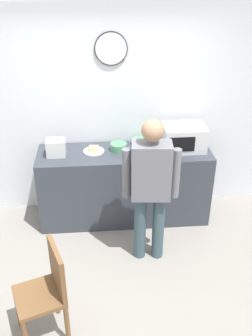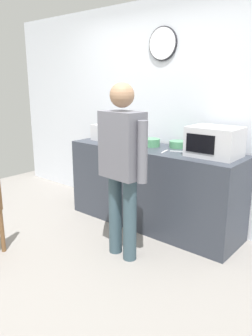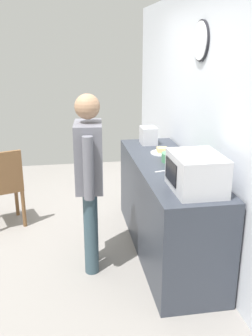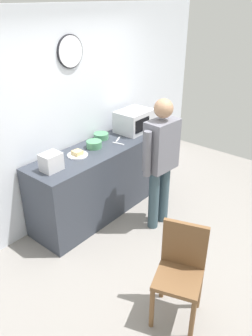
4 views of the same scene
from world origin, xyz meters
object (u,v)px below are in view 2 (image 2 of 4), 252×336
Objects in this scene: sandwich_plate at (131,142)px; toaster at (102,132)px; microwave at (215,142)px; person_standing at (122,160)px; spoon_utensil at (165,151)px; fork_utensil at (178,151)px; salad_bowl at (178,144)px; cereal_bowl at (151,143)px.

toaster is (-0.44, -0.05, 0.08)m from sandwich_plate.
microwave reaches higher than toaster.
microwave is 0.97m from person_standing.
person_standing is (1.01, -0.77, -0.07)m from toaster.
spoon_utensil is at bearing 88.80° from person_standing.
sandwich_plate is (-1.09, 0.01, -0.13)m from microwave.
person_standing reaches higher than sandwich_plate.
person_standing is at bearing -55.09° from sandwich_plate.
spoon_utensil is at bearing -137.75° from fork_utensil.
spoon_utensil is (0.01, -0.29, -0.03)m from salad_bowl.
cereal_bowl is 1.16× the size of spoon_utensil.
toaster is (-1.01, -0.21, 0.06)m from salad_bowl.
salad_bowl is 1.01× the size of cereal_bowl.
microwave is 1.10m from sandwich_plate.
salad_bowl is at bearing 14.77° from sandwich_plate.
spoon_utensil is 0.68m from person_standing.
toaster reaches higher than sandwich_plate.
sandwich_plate is 1.47× the size of fork_utensil.
microwave is 0.80m from cereal_bowl.
person_standing is (-0.01, -0.68, 0.03)m from spoon_utensil.
toaster is at bearing -179.54° from fork_utensil.
toaster is 1.14m from fork_utensil.
person_standing is at bearing -91.20° from spoon_utensil.
microwave is 0.55m from salad_bowl.
microwave is at bearing 15.03° from spoon_utensil.
toaster is at bearing 175.16° from spoon_utensil.
toaster reaches higher than fork_utensil.
salad_bowl is 0.98m from person_standing.
salad_bowl is at bearing 89.98° from person_standing.
microwave is 2.53× the size of cereal_bowl.
toaster is 1.28m from person_standing.
sandwich_plate is at bearing -165.23° from salad_bowl.
salad_bowl is 0.23m from fork_utensil.
microwave reaches higher than cereal_bowl.
sandwich_plate is 1.01m from person_standing.
toaster reaches higher than spoon_utensil.
cereal_bowl reaches higher than spoon_utensil.
fork_utensil is 0.14m from spoon_utensil.
person_standing is at bearing -122.21° from microwave.
salad_bowl is 0.12× the size of person_standing.
person_standing reaches higher than toaster.
sandwich_plate is at bearing -177.11° from cereal_bowl.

